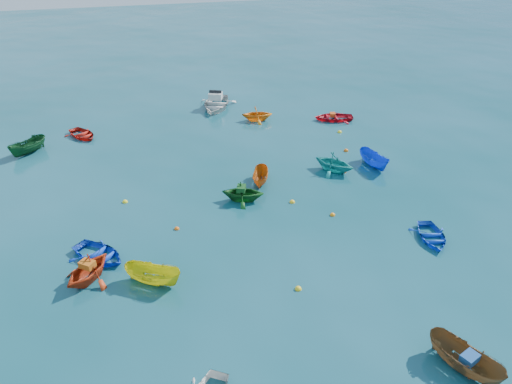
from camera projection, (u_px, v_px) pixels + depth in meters
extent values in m
plane|color=#093F47|center=(278.00, 241.00, 28.29)|extent=(160.00, 160.00, 0.00)
imported|color=blue|center=(100.00, 258.00, 26.92)|extent=(3.97, 4.00, 0.68)
imported|color=brown|center=(462.00, 370.00, 20.44)|extent=(2.46, 3.60, 1.31)
imported|color=blue|center=(431.00, 239.00, 28.43)|extent=(2.72, 3.35, 0.61)
imported|color=red|center=(90.00, 280.00, 25.36)|extent=(3.79, 3.85, 1.54)
imported|color=#D3CA12|center=(154.00, 283.00, 25.13)|extent=(3.22, 2.59, 1.19)
imported|color=teal|center=(333.00, 171.00, 35.70)|extent=(3.84, 3.89, 1.55)
imported|color=#B95811|center=(261.00, 183.00, 34.17)|extent=(1.92, 2.92, 1.06)
imported|color=#13541B|center=(243.00, 200.00, 32.16)|extent=(3.31, 3.09, 1.41)
imported|color=red|center=(333.00, 120.00, 44.21)|extent=(3.82, 3.08, 0.70)
imported|color=blue|center=(373.00, 166.00, 36.33)|extent=(1.67, 3.23, 1.19)
imported|color=red|center=(83.00, 137.00, 40.95)|extent=(3.53, 3.82, 0.65)
imported|color=orange|center=(257.00, 120.00, 44.08)|extent=(2.99, 2.69, 1.39)
imported|color=#0F431D|center=(30.00, 153.00, 38.23)|extent=(3.13, 3.12, 1.24)
imported|color=silver|center=(216.00, 108.00, 46.82)|extent=(4.95, 5.75, 1.60)
cube|color=#184A8E|center=(470.00, 358.00, 19.92)|extent=(0.85, 0.76, 0.34)
cube|color=#C75C14|center=(87.00, 264.00, 24.93)|extent=(0.89, 0.86, 0.34)
cube|color=#124819|center=(241.00, 188.00, 31.73)|extent=(0.75, 0.85, 0.34)
cube|color=#C94714|center=(333.00, 114.00, 43.96)|extent=(0.56, 0.67, 0.28)
sphere|color=yellow|center=(298.00, 289.00, 24.72)|extent=(0.35, 0.35, 0.35)
sphere|color=orange|center=(333.00, 215.00, 30.60)|extent=(0.33, 0.33, 0.33)
sphere|color=#ED5E0C|center=(177.00, 229.00, 29.30)|extent=(0.31, 0.31, 0.31)
sphere|color=yellow|center=(292.00, 202.00, 31.93)|extent=(0.35, 0.35, 0.35)
sphere|color=#F7590D|center=(344.00, 172.00, 35.54)|extent=(0.31, 0.31, 0.31)
sphere|color=yellow|center=(125.00, 202.00, 31.94)|extent=(0.35, 0.35, 0.35)
sphere|color=orange|center=(346.00, 151.00, 38.60)|extent=(0.36, 0.36, 0.36)
sphere|color=yellow|center=(340.00, 132.00, 41.75)|extent=(0.36, 0.36, 0.36)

